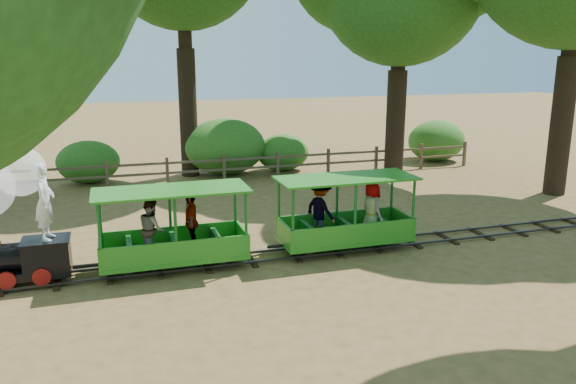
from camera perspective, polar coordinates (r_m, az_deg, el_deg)
name	(u,v)px	position (r m, az deg, el deg)	size (l,w,h in m)	color
ground	(334,251)	(13.19, 4.72, -6.01)	(90.00, 90.00, 0.00)	#A17745
track	(334,248)	(13.16, 4.73, -5.73)	(22.00, 1.00, 0.10)	#3F3D3A
carriage_front	(172,234)	(12.09, -11.69, -4.22)	(3.18, 1.30, 1.65)	#28861D
carriage_rear	(343,217)	(13.01, 5.57, -2.51)	(3.18, 1.30, 1.65)	#28861D
fence	(251,164)	(20.40, -3.75, 2.82)	(18.10, 0.10, 1.00)	brown
shrub_west	(88,162)	(21.10, -19.64, 2.89)	(2.18, 1.68, 1.51)	#2D6B1E
shrub_mid_w	(225,147)	(21.43, -6.40, 4.60)	(3.07, 2.36, 2.12)	#2D6B1E
shrub_mid_e	(283,153)	(22.03, -0.54, 4.03)	(2.07, 1.59, 1.43)	#2D6B1E
shrub_east	(436,141)	(24.88, 14.84, 5.06)	(2.52, 1.94, 1.74)	#2D6B1E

